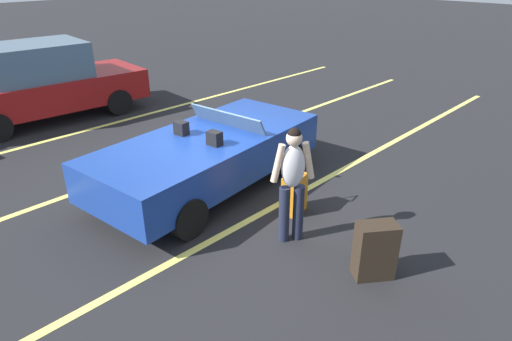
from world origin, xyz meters
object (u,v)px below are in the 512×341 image
(suitcase_medium_bright, at_px, (294,194))
(parked_sedan_near, at_px, (44,83))
(convertible_car, at_px, (216,152))
(traveler_person, at_px, (293,180))
(suitcase_large_black, at_px, (375,250))

(suitcase_medium_bright, distance_m, parked_sedan_near, 7.19)
(suitcase_medium_bright, relative_size, parked_sedan_near, 0.20)
(convertible_car, height_order, traveler_person, traveler_person)
(suitcase_large_black, distance_m, parked_sedan_near, 8.83)
(suitcase_large_black, distance_m, suitcase_medium_bright, 1.75)
(convertible_car, relative_size, traveler_person, 2.61)
(suitcase_large_black, xyz_separation_m, parked_sedan_near, (-0.25, 8.81, 0.52))
(traveler_person, bearing_deg, convertible_car, 21.45)
(convertible_car, relative_size, suitcase_medium_bright, 4.59)
(convertible_car, height_order, parked_sedan_near, parked_sedan_near)
(suitcase_medium_bright, bearing_deg, suitcase_large_black, -25.60)
(parked_sedan_near, bearing_deg, traveler_person, -84.70)
(suitcase_medium_bright, bearing_deg, convertible_car, 177.09)
(traveler_person, bearing_deg, suitcase_large_black, -141.98)
(convertible_car, distance_m, parked_sedan_near, 5.57)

